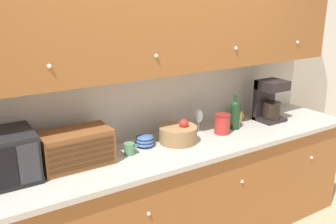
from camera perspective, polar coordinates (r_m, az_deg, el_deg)
The scene contains 13 objects.
wall_back at distance 3.09m, azimuth -2.55°, elevation 3.44°, with size 5.80×0.06×2.60m.
counter_unit at distance 3.13m, azimuth 0.98°, elevation -12.95°, with size 3.42×0.67×0.92m.
backsplash_panel at distance 3.09m, azimuth -2.19°, elevation 1.51°, with size 3.40×0.01×0.55m.
upper_cabinets at distance 2.93m, azimuth 2.04°, elevation 14.97°, with size 3.40×0.34×0.90m.
bread_box at distance 2.63m, azimuth -13.84°, elevation -5.37°, with size 0.48×0.26×0.25m.
mug at distance 2.77m, azimuth -5.85°, elevation -5.59°, with size 0.09×0.08×0.09m.
bowl_stack_on_counter at distance 2.91m, azimuth -3.57°, elevation -4.36°, with size 0.16×0.16×0.09m.
fruit_basket at distance 2.97m, azimuth 1.58°, elevation -3.35°, with size 0.30×0.30×0.19m.
wine_glass at distance 3.18m, azimuth 4.71°, elevation -0.73°, with size 0.08×0.08×0.20m.
storage_canister at distance 3.18m, azimuth 8.27°, elevation -1.80°, with size 0.14×0.14×0.17m.
wine_bottle at distance 3.29m, azimuth 10.15°, elevation -0.20°, with size 0.09×0.09×0.31m.
mug_blue_second at distance 3.53m, azimuth 10.55°, elevation -0.62°, with size 0.11×0.09×0.09m.
coffee_maker at distance 3.59m, azimuth 15.17°, elevation 1.76°, with size 0.24×0.22×0.38m.
Camera 1 is at (-1.50, -2.58, 2.04)m, focal length 40.00 mm.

